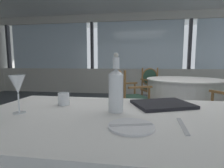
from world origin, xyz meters
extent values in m
plane|color=#4C5156|center=(0.00, 0.00, 0.00)|extent=(13.11, 13.11, 0.00)
cube|color=beige|center=(0.00, 3.45, 0.42)|extent=(10.08, 0.12, 0.85)
cube|color=beige|center=(0.00, 3.45, 2.52)|extent=(10.08, 0.12, 0.25)
cube|color=silver|center=(-3.16, 3.47, 1.62)|extent=(2.78, 0.02, 1.55)
cube|color=#333338|center=(-4.74, 3.45, 1.62)|extent=(0.08, 0.14, 1.55)
cube|color=silver|center=(0.00, 3.47, 1.62)|extent=(2.78, 0.02, 1.55)
cube|color=#333338|center=(-1.58, 3.45, 1.62)|extent=(0.08, 0.14, 1.55)
cube|color=#333338|center=(1.58, 3.45, 1.62)|extent=(0.08, 0.14, 1.55)
cube|color=white|center=(-0.16, -1.48, 0.76)|extent=(1.48, 0.87, 0.02)
cylinder|color=white|center=(-0.07, -1.64, 0.77)|extent=(0.19, 0.19, 0.01)
cube|color=silver|center=(-0.07, -1.64, 0.78)|extent=(0.18, 0.06, 0.00)
cube|color=silver|center=(0.15, -1.59, 0.77)|extent=(0.03, 0.20, 0.00)
cylinder|color=white|center=(-0.16, -1.41, 0.87)|extent=(0.08, 0.08, 0.21)
cone|color=white|center=(-0.16, -1.41, 0.99)|extent=(0.08, 0.08, 0.03)
cylinder|color=white|center=(-0.16, -1.41, 1.04)|extent=(0.04, 0.04, 0.06)
sphere|color=silver|center=(-0.16, -1.41, 1.08)|extent=(0.03, 0.03, 0.03)
cylinder|color=white|center=(-0.67, -1.52, 0.77)|extent=(0.06, 0.06, 0.00)
cylinder|color=white|center=(-0.67, -1.52, 0.82)|extent=(0.01, 0.01, 0.10)
cone|color=white|center=(-0.67, -1.52, 0.92)|extent=(0.08, 0.08, 0.10)
cylinder|color=white|center=(-0.51, -1.31, 0.81)|extent=(0.07, 0.07, 0.08)
cube|color=black|center=(0.12, -1.24, 0.78)|extent=(0.41, 0.36, 0.02)
cylinder|color=white|center=(0.76, 0.75, 0.76)|extent=(1.27, 1.27, 0.02)
cylinder|color=white|center=(0.76, 0.75, 0.37)|extent=(1.23, 1.23, 0.75)
cylinder|color=olive|center=(1.38, 1.26, 0.21)|extent=(0.04, 0.04, 0.42)
cylinder|color=olive|center=(1.74, 1.44, 0.21)|extent=(0.04, 0.04, 0.42)
cube|color=olive|center=(1.52, 1.39, 0.69)|extent=(0.35, 0.19, 0.03)
cylinder|color=olive|center=(1.39, 1.33, 0.58)|extent=(0.03, 0.03, 0.22)
cube|color=olive|center=(0.34, 1.63, 0.42)|extent=(0.61, 0.61, 0.05)
cube|color=#284738|center=(0.34, 1.63, 0.47)|extent=(0.56, 0.56, 0.04)
cylinder|color=olive|center=(0.61, 1.54, 0.20)|extent=(0.04, 0.04, 0.40)
cylinder|color=olive|center=(0.25, 1.37, 0.20)|extent=(0.04, 0.04, 0.40)
cylinder|color=olive|center=(0.44, 1.90, 0.20)|extent=(0.04, 0.04, 0.40)
cylinder|color=olive|center=(0.08, 1.73, 0.20)|extent=(0.04, 0.04, 0.40)
cylinder|color=olive|center=(0.44, 1.90, 0.69)|extent=(0.04, 0.04, 0.48)
cylinder|color=olive|center=(0.08, 1.73, 0.69)|extent=(0.04, 0.04, 0.48)
ellipsoid|color=#284738|center=(0.25, 1.83, 0.71)|extent=(0.37, 0.21, 0.40)
torus|color=olive|center=(0.25, 1.83, 0.71)|extent=(0.39, 0.21, 0.41)
cube|color=olive|center=(0.58, 1.72, 0.67)|extent=(0.19, 0.35, 0.03)
cylinder|color=olive|center=(0.64, 1.59, 0.56)|extent=(0.03, 0.03, 0.22)
cube|color=olive|center=(0.13, 1.51, 0.67)|extent=(0.19, 0.35, 0.03)
cylinder|color=olive|center=(0.19, 1.38, 0.56)|extent=(0.03, 0.03, 0.22)
cube|color=olive|center=(-0.12, 0.34, 0.45)|extent=(0.61, 0.61, 0.05)
cube|color=#284738|center=(-0.12, 0.34, 0.49)|extent=(0.56, 0.56, 0.04)
cylinder|color=olive|center=(-0.02, 0.60, 0.21)|extent=(0.04, 0.04, 0.42)
cylinder|color=olive|center=(0.15, 0.24, 0.21)|extent=(0.04, 0.04, 0.42)
cylinder|color=olive|center=(-0.39, 0.43, 0.21)|extent=(0.04, 0.04, 0.42)
cylinder|color=olive|center=(-0.22, 0.07, 0.21)|extent=(0.04, 0.04, 0.42)
cylinder|color=olive|center=(-0.39, 0.43, 0.71)|extent=(0.04, 0.04, 0.46)
cylinder|color=olive|center=(-0.22, 0.07, 0.71)|extent=(0.04, 0.04, 0.46)
ellipsoid|color=#284738|center=(-0.31, 0.24, 0.73)|extent=(0.21, 0.37, 0.39)
torus|color=olive|center=(-0.31, 0.24, 0.73)|extent=(0.20, 0.38, 0.40)
cube|color=olive|center=(-0.21, 0.57, 0.69)|extent=(0.35, 0.19, 0.03)
cylinder|color=olive|center=(-0.08, 0.63, 0.58)|extent=(0.03, 0.03, 0.22)
cube|color=olive|center=(0.01, 0.12, 0.69)|extent=(0.35, 0.19, 0.03)
cylinder|color=olive|center=(0.13, 0.18, 0.58)|extent=(0.03, 0.03, 0.22)
cylinder|color=olive|center=(0.91, -0.03, 0.21)|extent=(0.04, 0.04, 0.42)
cube|color=olive|center=(0.94, -0.22, 0.69)|extent=(0.19, 0.35, 0.03)
cylinder|color=olive|center=(0.88, -0.09, 0.58)|extent=(0.03, 0.03, 0.22)
camera|label=1|loc=(-0.04, -2.33, 1.03)|focal=27.45mm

